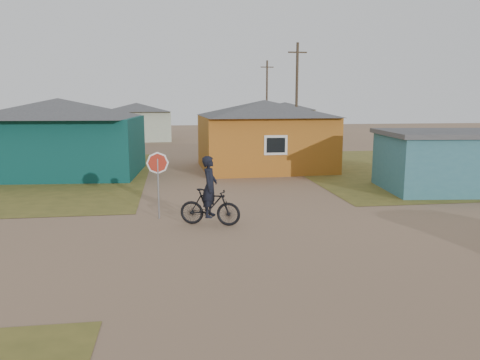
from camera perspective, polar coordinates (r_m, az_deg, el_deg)
The scene contains 12 objects.
ground at distance 13.02m, azimuth 4.02°, elevation -7.85°, with size 120.00×120.00×0.00m, color #906E53.
grass_ne at distance 30.40m, azimuth 25.12°, elevation 1.46°, with size 20.00×18.00×0.00m, color olive.
house_teal at distance 26.34m, azimuth -21.09°, elevation 5.06°, with size 8.93×7.08×4.00m.
house_yellow at distance 26.69m, azimuth 2.97°, elevation 5.65°, with size 7.72×6.76×3.90m.
shed_turquoise at distance 22.39m, azimuth 24.77°, elevation 2.17°, with size 6.71×4.93×2.60m.
house_pale_west at distance 46.28m, azimuth -12.45°, elevation 7.03°, with size 7.04×6.15×3.60m.
house_beige_east at distance 53.67m, azimuth 5.48°, elevation 7.57°, with size 6.95×6.05×3.60m.
house_pale_north at distance 59.25m, azimuth -19.41°, elevation 7.17°, with size 6.28×5.81×3.40m.
utility_pole_near at distance 35.32m, azimuth 6.92°, elevation 10.08°, with size 1.40×0.20×8.00m.
utility_pole_far at distance 51.13m, azimuth 3.29°, elevation 10.04°, with size 1.40×0.20×8.00m.
stop_sign at distance 15.63m, azimuth -9.99°, elevation 1.29°, with size 0.71×0.24×2.25m.
cyclist at distance 14.77m, azimuth -3.69°, elevation -2.48°, with size 2.02×1.14×2.20m.
Camera 1 is at (-2.67, -12.11, 3.95)m, focal length 35.00 mm.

